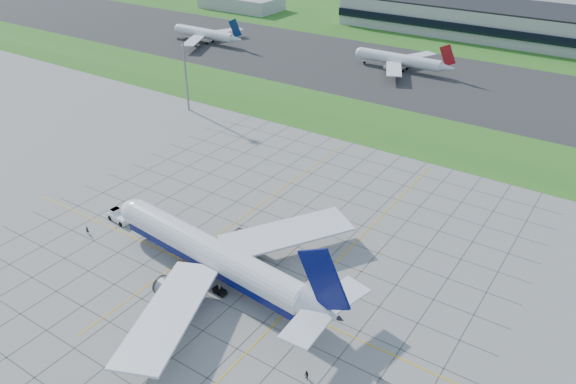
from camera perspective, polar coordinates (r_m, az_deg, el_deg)
name	(u,v)px	position (r m, az deg, el deg)	size (l,w,h in m)	color
ground	(225,271)	(120.39, -6.45, -8.01)	(1400.00, 1400.00, 0.00)	gray
grass_median	(400,130)	(188.11, 11.36, 6.17)	(700.00, 35.00, 0.04)	#29631C
asphalt_taxiway	(458,85)	(236.91, 16.84, 10.41)	(700.00, 75.00, 0.04)	#383838
grass_far	(527,29)	(340.25, 23.08, 14.98)	(700.00, 145.00, 0.04)	#29631C
apron_markings	(258,247)	(127.03, -3.10, -5.56)	(120.00, 130.00, 0.03)	#474744
service_block	(241,2)	(365.96, -4.80, 18.66)	(50.00, 25.00, 8.00)	#B7B7B2
light_mast	(185,65)	(199.25, -10.43, 12.55)	(2.50, 2.50, 25.60)	gray
airliner	(214,255)	(116.04, -7.56, -6.40)	(62.52, 63.08, 19.69)	white
pushback_tug	(119,216)	(141.49, -16.76, -2.34)	(9.63, 3.88, 2.65)	white
crew_near	(87,230)	(138.77, -19.71, -3.67)	(0.70, 0.46, 1.91)	black
crew_far	(306,375)	(97.63, 1.89, -18.12)	(0.88, 0.69, 1.82)	black
distant_jet_0	(206,34)	(289.67, -8.34, 15.64)	(40.22, 42.66, 14.08)	white
distant_jet_1	(401,60)	(248.51, 11.38, 13.04)	(42.41, 42.66, 14.08)	white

